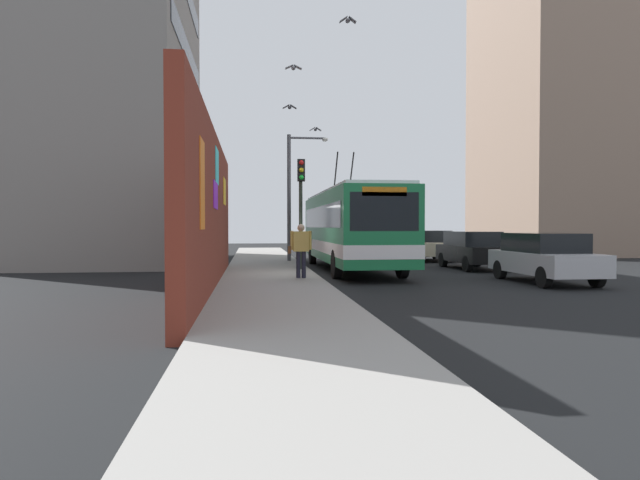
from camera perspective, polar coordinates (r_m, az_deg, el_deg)
ground_plane at (r=19.62m, az=-0.46°, el=-3.85°), size 80.00×80.00×0.00m
sidewalk_slab at (r=19.49m, az=-5.14°, el=-3.67°), size 48.00×3.20×0.15m
graffiti_wall at (r=16.09m, az=-11.02°, el=2.81°), size 15.28×0.32×4.39m
building_far_left at (r=31.24m, az=-20.38°, el=14.68°), size 13.96×7.42×18.03m
building_far_right at (r=40.39m, az=22.30°, el=13.71°), size 10.68×6.98×20.97m
city_bus at (r=22.94m, az=3.11°, el=1.40°), size 11.95×2.58×5.01m
parked_car_silver at (r=19.06m, az=21.97°, el=-1.59°), size 4.35×1.87×1.58m
parked_car_black at (r=24.30m, az=15.32°, el=-0.92°), size 4.30×1.79×1.58m
parked_car_champagne at (r=29.78m, az=11.05°, el=-0.48°), size 4.21×1.87×1.58m
parked_car_white at (r=35.85m, az=7.92°, el=-0.15°), size 4.78×1.84×1.58m
pedestrian_at_curb at (r=17.74m, az=-1.99°, el=-0.65°), size 0.23×0.76×1.72m
traffic_light at (r=21.39m, az=-1.96°, el=4.61°), size 0.49×0.28×4.23m
street_lamp at (r=26.75m, az=-2.66°, el=5.40°), size 0.44×1.96×6.02m
flying_pigeons at (r=20.97m, az=-1.26°, el=16.97°), size 8.37×2.14×3.29m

